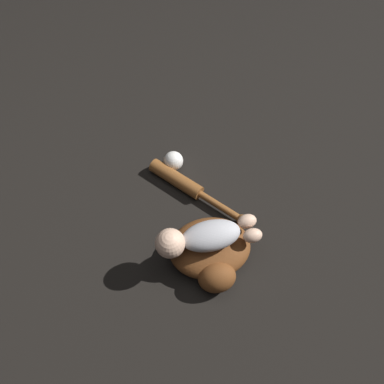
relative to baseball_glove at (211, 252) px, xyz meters
The scene contains 5 objects.
ground_plane 0.07m from the baseball_glove, 143.42° to the right, with size 6.00×6.00×0.00m, color black.
baseball_glove is the anchor object (origin of this frame).
baby_figure 0.10m from the baseball_glove, 19.55° to the right, with size 0.36×0.17×0.10m.
baseball_bat 0.31m from the baseball_glove, 73.69° to the right, with size 0.38×0.30×0.06m.
baseball 0.43m from the baseball_glove, 71.24° to the right, with size 0.08×0.08×0.08m.
Camera 1 is at (0.10, 0.55, 1.25)m, focal length 35.00 mm.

